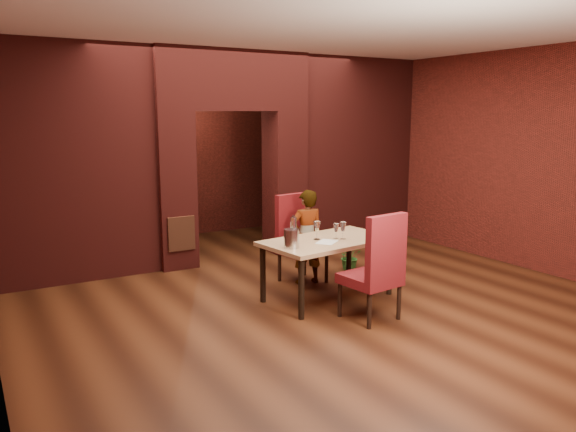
# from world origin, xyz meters

# --- Properties ---
(floor) EXTENTS (8.00, 8.00, 0.00)m
(floor) POSITION_xyz_m (0.00, 0.00, 0.00)
(floor) COLOR #432110
(floor) RESTS_ON ground
(ceiling) EXTENTS (7.00, 8.00, 0.04)m
(ceiling) POSITION_xyz_m (0.00, 0.00, 3.20)
(ceiling) COLOR silver
(ceiling) RESTS_ON ground
(wall_back) EXTENTS (7.00, 0.04, 3.20)m
(wall_back) POSITION_xyz_m (0.00, 4.00, 1.60)
(wall_back) COLOR maroon
(wall_back) RESTS_ON ground
(wall_right) EXTENTS (0.04, 8.00, 3.20)m
(wall_right) POSITION_xyz_m (3.50, 0.00, 1.60)
(wall_right) COLOR maroon
(wall_right) RESTS_ON ground
(pillar_left) EXTENTS (0.55, 0.55, 2.30)m
(pillar_left) POSITION_xyz_m (-0.95, 2.00, 1.15)
(pillar_left) COLOR maroon
(pillar_left) RESTS_ON ground
(pillar_right) EXTENTS (0.55, 0.55, 2.30)m
(pillar_right) POSITION_xyz_m (0.95, 2.00, 1.15)
(pillar_right) COLOR maroon
(pillar_right) RESTS_ON ground
(lintel) EXTENTS (2.45, 0.55, 0.90)m
(lintel) POSITION_xyz_m (0.00, 2.00, 2.75)
(lintel) COLOR maroon
(lintel) RESTS_ON ground
(wing_wall_left) EXTENTS (2.28, 0.35, 3.20)m
(wing_wall_left) POSITION_xyz_m (-2.36, 2.00, 1.60)
(wing_wall_left) COLOR maroon
(wing_wall_left) RESTS_ON ground
(wing_wall_right) EXTENTS (2.28, 0.35, 3.20)m
(wing_wall_right) POSITION_xyz_m (2.36, 2.00, 1.60)
(wing_wall_right) COLOR maroon
(wing_wall_right) RESTS_ON ground
(vent_panel) EXTENTS (0.40, 0.03, 0.50)m
(vent_panel) POSITION_xyz_m (-0.95, 1.71, 0.55)
(vent_panel) COLOR #9A4B2C
(vent_panel) RESTS_ON ground
(rear_door) EXTENTS (0.90, 0.08, 2.10)m
(rear_door) POSITION_xyz_m (-0.40, 3.94, 1.05)
(rear_door) COLOR black
(rear_door) RESTS_ON ground
(rear_door_frame) EXTENTS (1.02, 0.04, 2.22)m
(rear_door_frame) POSITION_xyz_m (-0.40, 3.90, 1.05)
(rear_door_frame) COLOR black
(rear_door_frame) RESTS_ON ground
(dining_table) EXTENTS (1.70, 1.09, 0.75)m
(dining_table) POSITION_xyz_m (0.17, -0.40, 0.37)
(dining_table) COLOR tan
(dining_table) RESTS_ON ground
(chair_far) EXTENTS (0.62, 0.62, 1.19)m
(chair_far) POSITION_xyz_m (0.27, 0.34, 0.59)
(chair_far) COLOR maroon
(chair_far) RESTS_ON ground
(chair_near) EXTENTS (0.61, 0.61, 1.21)m
(chair_near) POSITION_xyz_m (0.18, -1.21, 0.61)
(chair_near) COLOR maroon
(chair_near) RESTS_ON ground
(person_seated) EXTENTS (0.50, 0.36, 1.27)m
(person_seated) POSITION_xyz_m (0.29, 0.27, 0.64)
(person_seated) COLOR silver
(person_seated) RESTS_ON ground
(wine_glass_a) EXTENTS (0.09, 0.09, 0.23)m
(wine_glass_a) POSITION_xyz_m (0.04, -0.34, 0.86)
(wine_glass_a) COLOR silver
(wine_glass_a) RESTS_ON dining_table
(wine_glass_b) EXTENTS (0.08, 0.08, 0.19)m
(wine_glass_b) POSITION_xyz_m (0.27, -0.43, 0.84)
(wine_glass_b) COLOR white
(wine_glass_b) RESTS_ON dining_table
(wine_glass_c) EXTENTS (0.09, 0.09, 0.22)m
(wine_glass_c) POSITION_xyz_m (0.33, -0.49, 0.86)
(wine_glass_c) COLOR white
(wine_glass_c) RESTS_ON dining_table
(tasting_sheet) EXTENTS (0.35, 0.33, 0.00)m
(tasting_sheet) POSITION_xyz_m (0.07, -0.52, 0.75)
(tasting_sheet) COLOR silver
(tasting_sheet) RESTS_ON dining_table
(wine_bucket) EXTENTS (0.18, 0.18, 0.22)m
(wine_bucket) POSITION_xyz_m (-0.44, -0.55, 0.86)
(wine_bucket) COLOR #AEAFB5
(wine_bucket) RESTS_ON dining_table
(water_bottle) EXTENTS (0.07, 0.07, 0.32)m
(water_bottle) POSITION_xyz_m (-0.26, -0.30, 0.91)
(water_bottle) COLOR white
(water_bottle) RESTS_ON dining_table
(potted_plant) EXTENTS (0.42, 0.38, 0.41)m
(potted_plant) POSITION_xyz_m (1.18, 0.49, 0.20)
(potted_plant) COLOR #286525
(potted_plant) RESTS_ON ground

